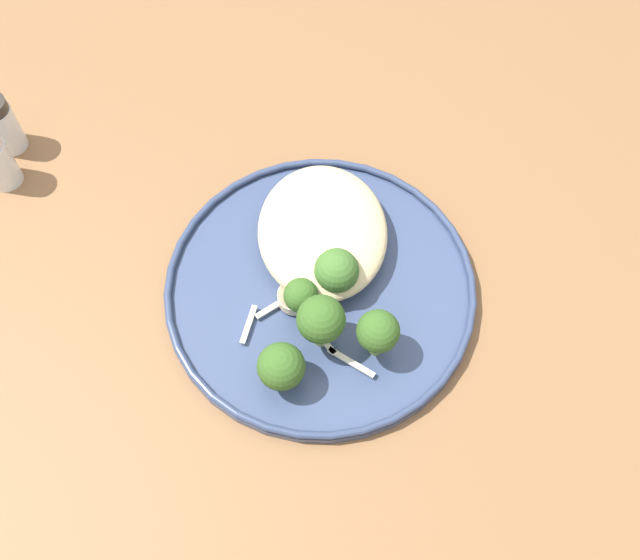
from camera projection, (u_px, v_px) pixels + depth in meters
ground at (299, 478)px, 1.38m from camera, size 6.00×6.00×0.00m
wooden_dining_table at (283, 330)px, 0.80m from camera, size 1.40×1.00×0.74m
dinner_plate at (320, 286)px, 0.72m from camera, size 0.29×0.29×0.02m
noodle_bed at (323, 231)px, 0.72m from camera, size 0.15×0.12×0.04m
seared_scallop_front_small at (295, 277)px, 0.71m from camera, size 0.03×0.03×0.01m
seared_scallop_right_edge at (295, 233)px, 0.73m from camera, size 0.04×0.04×0.01m
seared_scallop_left_edge at (295, 297)px, 0.70m from camera, size 0.03×0.03×0.01m
seared_scallop_half_hidden at (313, 255)px, 0.72m from camera, size 0.04×0.04×0.01m
broccoli_floret_right_tilted at (336, 269)px, 0.69m from camera, size 0.04×0.04×0.05m
broccoli_floret_tall_stalk at (378, 332)px, 0.66m from camera, size 0.04×0.04×0.06m
broccoli_floret_rear_charred at (301, 296)px, 0.69m from camera, size 0.03×0.03×0.04m
broccoli_floret_front_edge at (321, 320)px, 0.66m from camera, size 0.04×0.04×0.06m
broccoli_floret_near_rim at (279, 367)px, 0.65m from camera, size 0.04×0.04×0.05m
onion_sliver_pale_crescent at (279, 303)px, 0.71m from camera, size 0.03×0.05×0.00m
onion_sliver_curled_piece at (351, 362)px, 0.68m from camera, size 0.03×0.04×0.00m
onion_sliver_short_strip at (249, 325)px, 0.70m from camera, size 0.04×0.02×0.00m
onion_sliver_long_sliver at (319, 335)px, 0.69m from camera, size 0.04×0.03×0.00m
pepper_shaker at (2, 125)px, 0.78m from camera, size 0.03×0.03×0.07m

